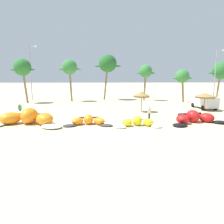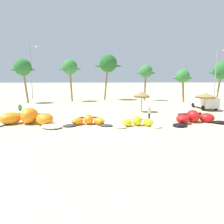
% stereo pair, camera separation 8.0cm
% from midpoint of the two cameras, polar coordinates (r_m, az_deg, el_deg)
% --- Properties ---
extents(ground_plane, '(260.00, 260.00, 0.00)m').
position_cam_midpoint_polar(ground_plane, '(22.31, 1.04, -3.38)').
color(ground_plane, beige).
extents(kite_far_left, '(8.58, 4.54, 1.66)m').
position_cam_midpoint_polar(kite_far_left, '(24.00, -21.33, -1.57)').
color(kite_far_left, white).
rests_on(kite_far_left, ground).
extents(kite_left, '(5.25, 2.42, 1.01)m').
position_cam_midpoint_polar(kite_left, '(22.46, -6.28, -2.35)').
color(kite_left, '#333338').
rests_on(kite_left, ground).
extents(kite_left_of_center, '(4.79, 2.23, 0.99)m').
position_cam_midpoint_polar(kite_left_of_center, '(21.86, 6.63, -2.70)').
color(kite_left_of_center, white).
rests_on(kite_left_of_center, ground).
extents(kite_center, '(6.61, 3.92, 1.33)m').
position_cam_midpoint_polar(kite_center, '(24.77, 20.76, -1.50)').
color(kite_center, black).
rests_on(kite_center, ground).
extents(beach_umbrella_near_van, '(2.29, 2.29, 2.83)m').
position_cam_midpoint_polar(beach_umbrella_near_van, '(30.11, 7.65, 4.60)').
color(beach_umbrella_near_van, brown).
rests_on(beach_umbrella_near_van, ground).
extents(beach_umbrella_middle, '(2.87, 2.87, 2.55)m').
position_cam_midpoint_polar(beach_umbrella_middle, '(33.69, 23.12, 4.03)').
color(beach_umbrella_middle, brown).
rests_on(beach_umbrella_middle, ground).
extents(parked_van, '(2.48, 5.07, 1.84)m').
position_cam_midpoint_polar(parked_van, '(35.99, 22.80, 2.58)').
color(parked_van, silver).
rests_on(parked_van, ground).
extents(person_near_kites, '(0.36, 0.24, 1.62)m').
position_cam_midpoint_polar(person_near_kites, '(28.88, -22.99, 0.48)').
color(person_near_kites, '#383842').
rests_on(person_near_kites, ground).
extents(person_by_umbrellas, '(0.36, 0.24, 1.62)m').
position_cam_midpoint_polar(person_by_umbrellas, '(24.39, 9.63, -0.44)').
color(person_by_umbrellas, '#383842').
rests_on(person_by_umbrellas, ground).
extents(palm_leftmost, '(4.59, 3.06, 7.98)m').
position_cam_midpoint_polar(palm_leftmost, '(42.81, -22.45, 10.66)').
color(palm_leftmost, '#7F6647').
rests_on(palm_leftmost, ground).
extents(palm_left, '(4.30, 2.86, 8.01)m').
position_cam_midpoint_polar(palm_left, '(43.07, -11.11, 11.32)').
color(palm_left, '#7F6647').
rests_on(palm_left, ground).
extents(palm_left_of_gap, '(5.43, 3.62, 9.20)m').
position_cam_midpoint_polar(palm_left_of_gap, '(45.25, -1.18, 12.49)').
color(palm_left_of_gap, '#7F6647').
rests_on(palm_left_of_gap, ground).
extents(palm_center_left, '(3.81, 2.54, 7.09)m').
position_cam_midpoint_polar(palm_center_left, '(44.40, 8.75, 10.32)').
color(palm_center_left, '#7F6647').
rests_on(palm_center_left, ground).
extents(palm_center_right, '(3.73, 2.48, 6.10)m').
position_cam_midpoint_polar(palm_center_right, '(42.73, 17.89, 8.77)').
color(palm_center_right, '#7F6647').
rests_on(palm_center_right, ground).
extents(palm_right_of_gap, '(5.40, 3.60, 7.82)m').
position_cam_midpoint_polar(palm_right_of_gap, '(51.46, 26.58, 9.64)').
color(palm_right_of_gap, '#7F6647').
rests_on(palm_right_of_gap, ground).
extents(lamppost_west, '(1.65, 0.24, 10.89)m').
position_cam_midpoint_polar(lamppost_west, '(48.19, -20.45, 10.14)').
color(lamppost_west, gray).
rests_on(lamppost_west, ground).
extents(lamppost_west_center, '(1.65, 0.24, 9.74)m').
position_cam_midpoint_polar(lamppost_west_center, '(46.26, 25.48, 9.15)').
color(lamppost_west_center, gray).
rests_on(lamppost_west_center, ground).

